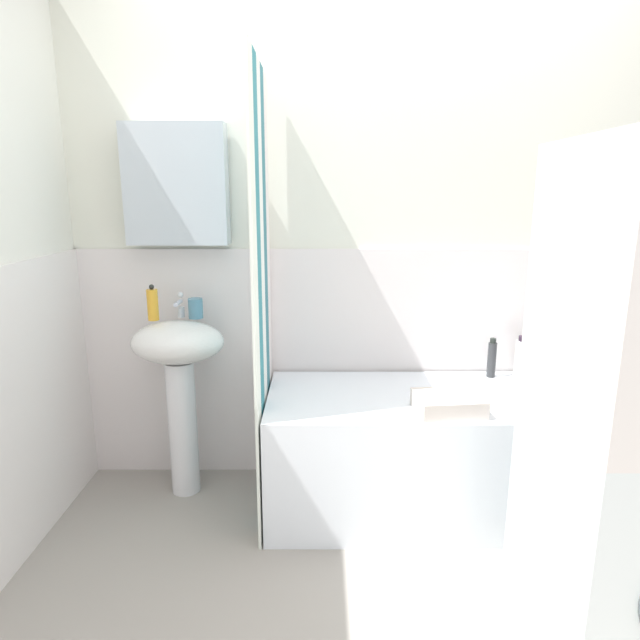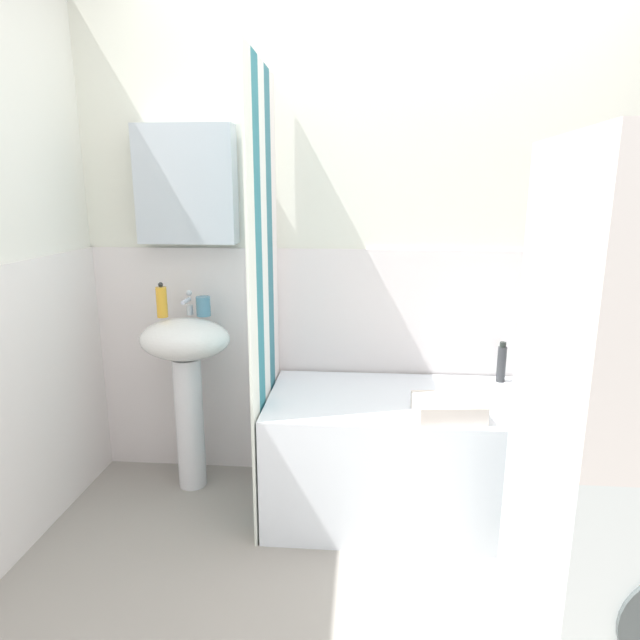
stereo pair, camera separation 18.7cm
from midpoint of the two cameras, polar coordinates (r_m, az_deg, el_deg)
The scene contains 12 objects.
wall_back_tiled at distance 2.75m, azimuth 3.74°, elevation 6.25°, with size 3.60×0.18×2.40m.
sink at distance 2.74m, azimuth -16.28°, elevation -4.98°, with size 0.44×0.34×0.88m.
faucet at distance 2.74m, azimuth -16.21°, elevation 1.45°, with size 0.03×0.12×0.12m.
soap_dispenser at distance 2.73m, azimuth -18.85°, elevation 1.56°, with size 0.05×0.05×0.17m.
toothbrush_cup at distance 2.72m, azimuth -14.67°, elevation 1.19°, with size 0.07×0.07×0.10m, color teal.
bathtub at distance 2.67m, azimuth 9.82°, elevation -13.46°, with size 1.54×0.67×0.57m, color white.
shower_curtain at distance 2.42m, azimuth -8.09°, elevation 1.82°, with size 0.01×0.67×2.00m.
body_wash_bottle at distance 2.95m, azimuth 22.18°, elevation -4.23°, with size 0.05×0.05×0.15m.
shampoo_bottle at distance 2.88m, azimuth 19.96°, elevation -4.39°, with size 0.05×0.05×0.16m.
lotion_bottle at distance 2.88m, azimuth 18.81°, elevation -3.79°, with size 0.07×0.07×0.21m.
conditioner_bottle at distance 2.83m, azimuth 15.91°, elevation -3.95°, with size 0.04×0.04×0.20m.
towel_folded at distance 2.36m, azimuth 11.24°, elevation -8.63°, with size 0.27×0.22×0.08m, color silver.
Camera 1 is at (-0.32, -1.47, 1.47)m, focal length 30.57 mm.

